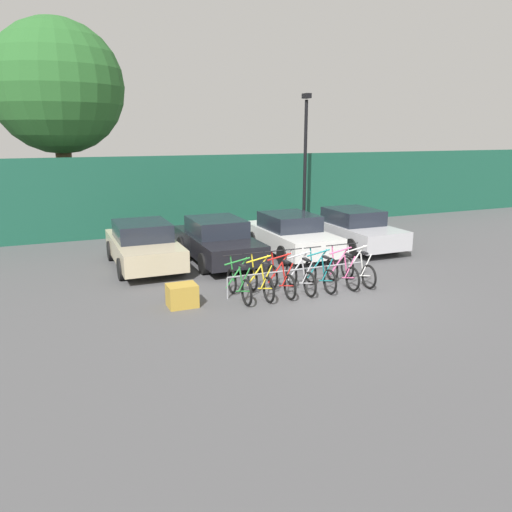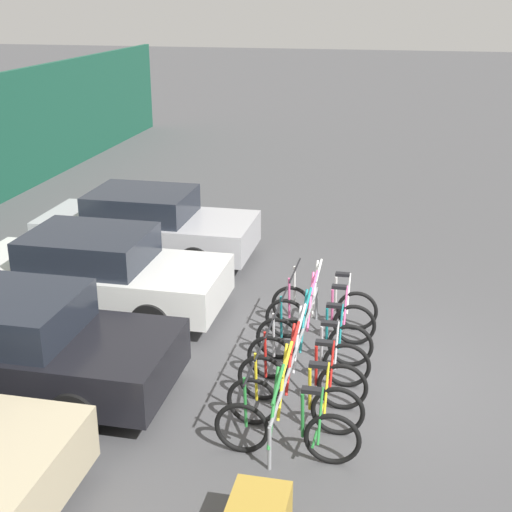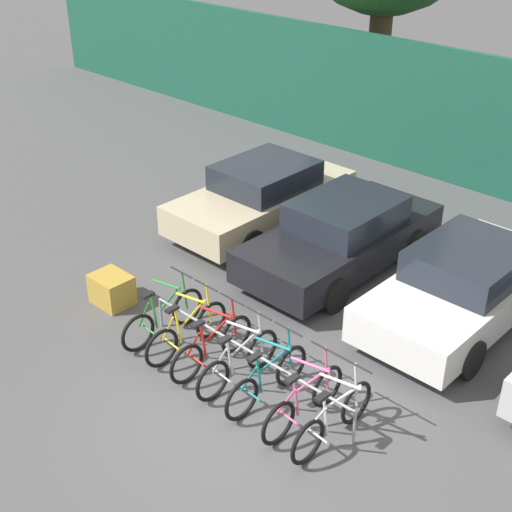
% 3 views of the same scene
% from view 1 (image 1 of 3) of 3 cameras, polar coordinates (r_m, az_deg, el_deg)
% --- Properties ---
extents(ground_plane, '(120.00, 120.00, 0.00)m').
position_cam_1_polar(ground_plane, '(13.06, 7.81, -4.40)').
color(ground_plane, '#4C4C4F').
extents(hoarding_wall, '(36.00, 0.16, 3.17)m').
position_cam_1_polar(hoarding_wall, '(21.28, -5.16, 7.16)').
color(hoarding_wall, '#19513D').
rests_on(hoarding_wall, ground).
extents(bike_rack, '(4.07, 0.04, 0.57)m').
position_cam_1_polar(bike_rack, '(13.29, 4.91, -1.78)').
color(bike_rack, gray).
rests_on(bike_rack, ground).
extents(bicycle_green, '(0.68, 1.71, 1.05)m').
position_cam_1_polar(bicycle_green, '(12.50, -1.97, -3.31)').
color(bicycle_green, black).
rests_on(bicycle_green, ground).
extents(bicycle_yellow, '(0.68, 1.71, 1.05)m').
position_cam_1_polar(bicycle_yellow, '(12.71, 0.49, -3.01)').
color(bicycle_yellow, black).
rests_on(bicycle_yellow, ground).
extents(bicycle_red, '(0.68, 1.71, 1.05)m').
position_cam_1_polar(bicycle_red, '(12.94, 2.85, -2.71)').
color(bicycle_red, black).
rests_on(bicycle_red, ground).
extents(bicycle_silver, '(0.68, 1.71, 1.05)m').
position_cam_1_polar(bicycle_silver, '(13.18, 5.08, -2.43)').
color(bicycle_silver, black).
rests_on(bicycle_silver, ground).
extents(bicycle_teal, '(0.68, 1.71, 1.05)m').
position_cam_1_polar(bicycle_teal, '(13.46, 7.30, -2.15)').
color(bicycle_teal, black).
rests_on(bicycle_teal, ground).
extents(bicycle_pink, '(0.68, 1.71, 1.05)m').
position_cam_1_polar(bicycle_pink, '(13.81, 9.79, -1.83)').
color(bicycle_pink, black).
rests_on(bicycle_pink, ground).
extents(bicycle_white, '(0.68, 1.71, 1.05)m').
position_cam_1_polar(bicycle_white, '(14.08, 11.55, -1.60)').
color(bicycle_white, black).
rests_on(bicycle_white, ground).
extents(car_beige, '(1.91, 4.23, 1.40)m').
position_cam_1_polar(car_beige, '(15.87, -12.76, 1.26)').
color(car_beige, '#C1B28E').
rests_on(car_beige, ground).
extents(car_black, '(1.91, 4.35, 1.40)m').
position_cam_1_polar(car_black, '(16.15, -4.44, 1.79)').
color(car_black, black).
rests_on(car_black, ground).
extents(car_white, '(1.91, 4.25, 1.40)m').
position_cam_1_polar(car_white, '(17.09, 3.92, 2.47)').
color(car_white, silver).
rests_on(car_white, ground).
extents(car_silver, '(1.91, 4.24, 1.40)m').
position_cam_1_polar(car_silver, '(18.44, 11.10, 3.09)').
color(car_silver, '#B7B7BC').
rests_on(car_silver, ground).
extents(lamp_post, '(0.24, 0.44, 5.65)m').
position_cam_1_polar(lamp_post, '(21.75, 5.65, 11.49)').
color(lamp_post, black).
rests_on(lamp_post, ground).
extents(cargo_crate, '(0.70, 0.56, 0.55)m').
position_cam_1_polar(cargo_crate, '(12.15, -8.44, -4.48)').
color(cargo_crate, '#B28C33').
rests_on(cargo_crate, ground).
extents(tree_behind_hoarding, '(5.14, 5.14, 8.38)m').
position_cam_1_polar(tree_behind_hoarding, '(22.02, -21.73, 17.40)').
color(tree_behind_hoarding, brown).
rests_on(tree_behind_hoarding, ground).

